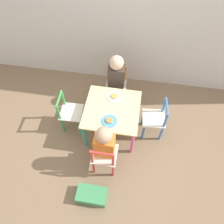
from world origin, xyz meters
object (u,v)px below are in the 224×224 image
kids_table (112,112)px  child_front (105,144)px  plate_front (109,121)px  plate_back (114,96)px  child_back (116,77)px  chair_orange (116,85)px  chair_red (104,157)px  storage_bin (92,195)px  chair_blue (155,119)px  chair_green (70,113)px

kids_table → child_front: (-0.00, -0.45, 0.07)m
child_front → plate_front: bearing=-90.0°
plate_back → child_back: bearing=94.3°
chair_orange → child_front: size_ratio=0.73×
child_front → plate_back: bearing=-90.0°
chair_red → storage_bin: bearing=78.1°
child_back → plate_front: child_back is taller
kids_table → plate_back: (0.00, 0.17, 0.07)m
kids_table → chair_orange: (-0.02, 0.51, -0.11)m
child_back → plate_front: bearing=-90.7°
plate_front → child_back: bearing=91.9°
chair_blue → plate_back: (-0.51, 0.12, 0.18)m
storage_bin → child_back: bearing=87.7°
chair_blue → plate_front: chair_blue is taller
storage_bin → plate_front: bearing=83.9°
kids_table → plate_front: (-0.00, -0.17, 0.07)m
plate_front → storage_bin: size_ratio=0.54×
kids_table → child_back: bearing=92.7°
chair_red → child_back: 0.98m
chair_blue → plate_back: chair_blue is taller
chair_blue → plate_back: bearing=-109.1°
chair_orange → chair_blue: 0.70m
storage_bin → chair_orange: bearing=87.9°
chair_green → child_back: (0.49, 0.47, 0.21)m
chair_orange → chair_blue: (0.53, -0.46, 0.00)m
chair_orange → child_back: (0.00, -0.06, 0.21)m
chair_red → chair_blue: same height
child_front → chair_blue: bearing=-135.7°
chair_red → storage_bin: (-0.07, -0.35, -0.20)m
chair_red → chair_blue: 0.75m
storage_bin → kids_table: bearing=85.1°
chair_blue → child_front: child_front is taller
child_back → plate_back: bearing=-88.3°
chair_blue → child_front: 0.73m
storage_bin → chair_red: bearing=78.1°
plate_front → storage_bin: bearing=-96.1°
chair_red → storage_bin: size_ratio=1.73×
kids_table → plate_front: 0.18m
chair_orange → child_back: child_back is taller
chair_orange → chair_green: bearing=-135.3°
chair_green → child_back: child_back is taller
child_front → child_back: size_ratio=0.94×
chair_blue → storage_bin: bearing=-38.0°
kids_table → child_back: 0.46m
chair_green → storage_bin: (0.44, -0.84, -0.20)m
kids_table → chair_red: (-0.00, -0.51, -0.11)m
kids_table → chair_red: bearing=-90.0°
kids_table → child_back: size_ratio=0.79×
chair_red → child_front: child_front is taller
chair_green → child_back: size_ratio=0.68×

